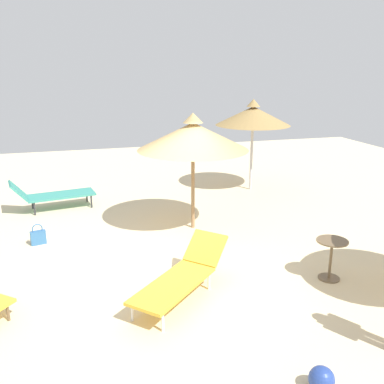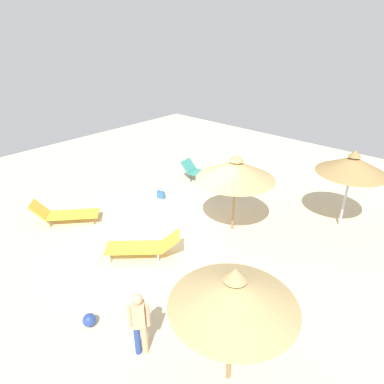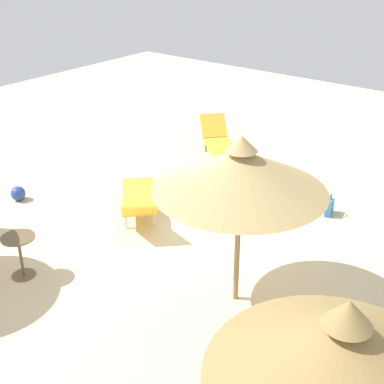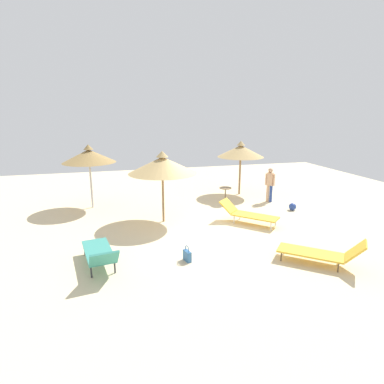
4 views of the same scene
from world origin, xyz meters
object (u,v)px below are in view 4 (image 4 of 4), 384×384
at_px(lounge_chair_center, 100,253).
at_px(beach_ball, 293,207).
at_px(parasol_umbrella_front, 162,165).
at_px(lounge_chair_edge, 248,213).
at_px(parasol_umbrella_back, 241,151).
at_px(person_standing_far_left, 270,183).
at_px(parasol_umbrella_near_right, 89,156).
at_px(handbag, 187,255).
at_px(side_table_round, 225,193).
at_px(lounge_chair_near_left, 322,252).

height_order(lounge_chair_center, beach_ball, lounge_chair_center).
distance_m(parasol_umbrella_front, lounge_chair_edge, 3.57).
height_order(parasol_umbrella_back, person_standing_far_left, parasol_umbrella_back).
height_order(parasol_umbrella_back, lounge_chair_center, parasol_umbrella_back).
height_order(parasol_umbrella_near_right, parasol_umbrella_front, parasol_umbrella_near_right).
relative_size(handbag, side_table_round, 0.62).
bearing_deg(beach_ball, side_table_round, 145.31).
relative_size(parasol_umbrella_back, handbag, 5.77).
bearing_deg(lounge_chair_near_left, side_table_round, 93.98).
bearing_deg(lounge_chair_center, side_table_round, 42.04).
xyz_separation_m(lounge_chair_edge, beach_ball, (2.50, 1.01, -0.23)).
bearing_deg(parasol_umbrella_near_right, side_table_round, -9.41).
bearing_deg(person_standing_far_left, parasol_umbrella_near_right, 171.44).
relative_size(lounge_chair_edge, lounge_chair_center, 0.92).
bearing_deg(side_table_round, beach_ball, -34.69).
bearing_deg(parasol_umbrella_near_right, person_standing_far_left, -8.56).
bearing_deg(side_table_round, person_standing_far_left, -6.15).
height_order(lounge_chair_center, handbag, lounge_chair_center).
relative_size(parasol_umbrella_near_right, lounge_chair_near_left, 1.31).
height_order(lounge_chair_edge, person_standing_far_left, person_standing_far_left).
bearing_deg(lounge_chair_edge, handbag, -140.48).
height_order(parasol_umbrella_front, parasol_umbrella_back, parasol_umbrella_front).
bearing_deg(lounge_chair_edge, person_standing_far_left, 48.20).
bearing_deg(beach_ball, lounge_chair_center, -157.66).
xyz_separation_m(parasol_umbrella_near_right, lounge_chair_center, (0.36, -5.74, -1.80)).
height_order(handbag, side_table_round, side_table_round).
relative_size(parasol_umbrella_near_right, parasol_umbrella_back, 1.03).
bearing_deg(handbag, person_standing_far_left, 43.56).
xyz_separation_m(lounge_chair_near_left, lounge_chair_center, (-5.76, 1.37, 0.06)).
relative_size(person_standing_far_left, side_table_round, 2.13).
height_order(lounge_chair_near_left, person_standing_far_left, person_standing_far_left).
bearing_deg(lounge_chair_center, lounge_chair_edge, 22.53).
relative_size(parasol_umbrella_front, person_standing_far_left, 1.70).
bearing_deg(side_table_round, parasol_umbrella_near_right, 170.59).
height_order(person_standing_far_left, handbag, person_standing_far_left).
xyz_separation_m(parasol_umbrella_near_right, parasol_umbrella_back, (6.97, 0.49, -0.08)).
bearing_deg(parasol_umbrella_back, lounge_chair_edge, -109.15).
height_order(parasol_umbrella_near_right, lounge_chair_edge, parasol_umbrella_near_right).
relative_size(lounge_chair_center, beach_ball, 7.11).
relative_size(lounge_chair_edge, side_table_round, 2.72).
xyz_separation_m(person_standing_far_left, beach_ball, (0.33, -1.42, -0.72)).
height_order(parasol_umbrella_near_right, side_table_round, parasol_umbrella_near_right).
height_order(person_standing_far_left, beach_ball, person_standing_far_left).
distance_m(lounge_chair_edge, handbag, 3.74).
height_order(parasol_umbrella_near_right, person_standing_far_left, parasol_umbrella_near_right).
relative_size(lounge_chair_near_left, beach_ball, 6.77).
distance_m(parasol_umbrella_near_right, parasol_umbrella_front, 3.67).
xyz_separation_m(parasol_umbrella_back, person_standing_far_left, (0.75, -1.65, -1.27)).
bearing_deg(side_table_round, lounge_chair_near_left, -86.02).
xyz_separation_m(lounge_chair_edge, lounge_chair_center, (-5.20, -2.16, 0.03)).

